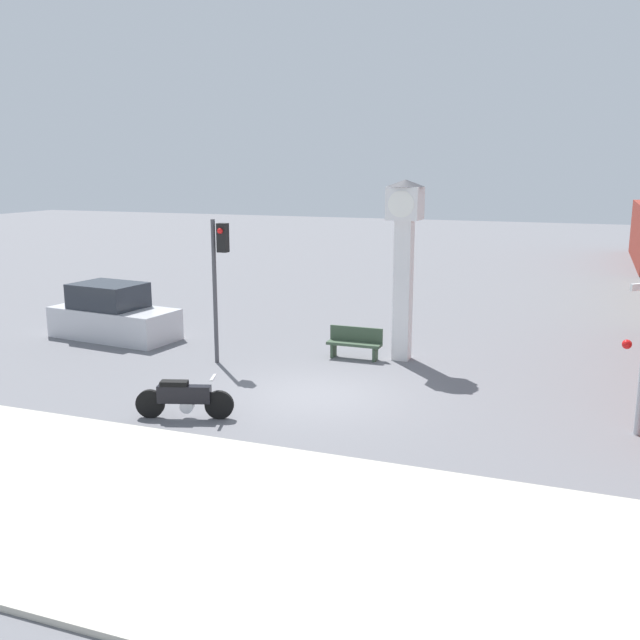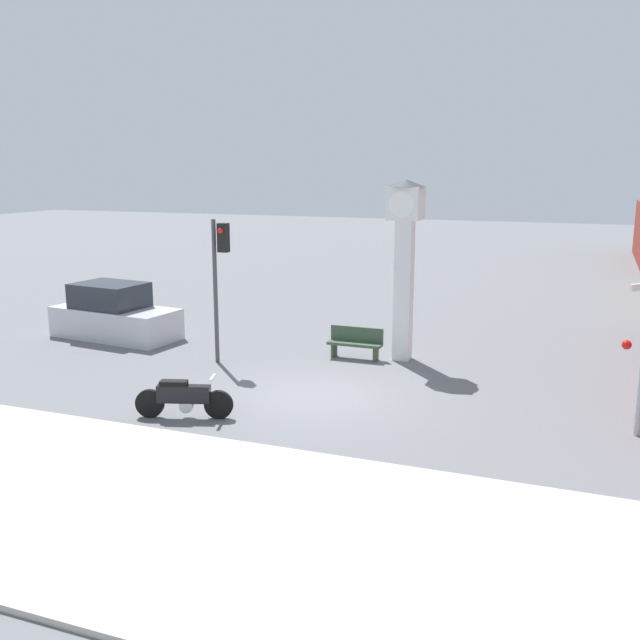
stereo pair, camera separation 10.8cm
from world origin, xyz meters
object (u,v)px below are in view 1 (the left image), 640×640
at_px(traffic_light, 219,265).
at_px(parked_car, 113,315).
at_px(clock_tower, 404,244).
at_px(motorcycle, 184,398).
at_px(bench, 355,342).

distance_m(traffic_light, parked_car, 5.41).
bearing_deg(clock_tower, motorcycle, -116.57).
bearing_deg(clock_tower, traffic_light, -154.98).
height_order(motorcycle, traffic_light, traffic_light).
height_order(motorcycle, bench, motorcycle).
bearing_deg(motorcycle, parked_car, 118.83).
relative_size(bench, parked_car, 0.37).
bearing_deg(bench, clock_tower, 16.59).
distance_m(traffic_light, bench, 4.52).
distance_m(motorcycle, parked_car, 8.55).
relative_size(motorcycle, clock_tower, 0.41).
relative_size(clock_tower, traffic_light, 1.26).
distance_m(clock_tower, traffic_light, 5.25).
xyz_separation_m(motorcycle, bench, (1.99, 6.20, 0.02)).
xyz_separation_m(clock_tower, parked_car, (-9.51, -0.72, -2.63)).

